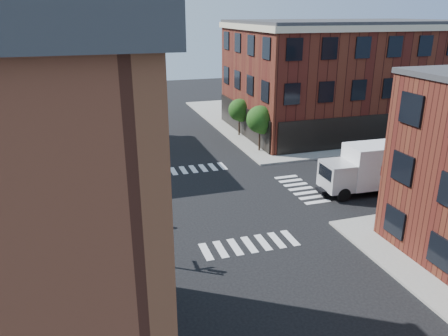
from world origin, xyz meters
name	(u,v)px	position (x,y,z in m)	size (l,w,h in m)	color
ground	(216,200)	(0.00, 0.00, 0.00)	(120.00, 120.00, 0.00)	black
sidewalk_ne	(323,117)	(21.00, 21.00, 0.07)	(30.00, 30.00, 0.15)	gray
building_ne	(345,77)	(20.50, 16.00, 6.00)	(25.00, 16.00, 12.00)	#421510
tree_near	(261,121)	(7.56, 9.98, 3.16)	(2.69, 2.69, 4.49)	black
tree_far	(240,111)	(7.56, 15.98, 2.87)	(2.43, 2.43, 4.07)	black
signal_pole	(132,214)	(-6.72, -6.68, 2.86)	(1.29, 1.24, 4.60)	black
box_truck	(375,167)	(12.12, -2.10, 1.96)	(8.43, 2.81, 3.77)	silver
traffic_cone	(166,222)	(-4.33, -3.22, 0.37)	(0.56, 0.56, 0.77)	#FE2C0B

